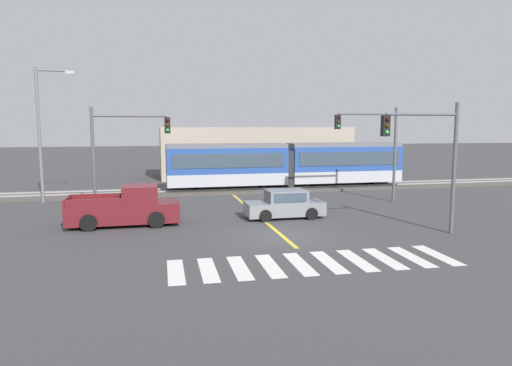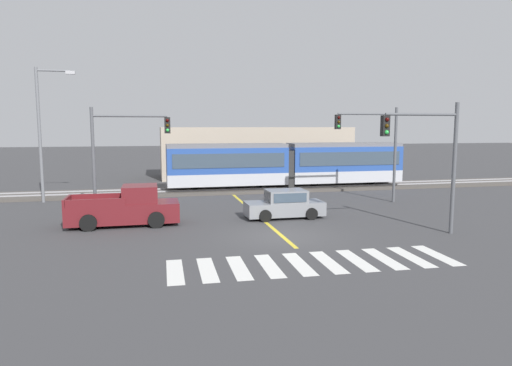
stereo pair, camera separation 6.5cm
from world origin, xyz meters
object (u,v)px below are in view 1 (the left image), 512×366
(sedan_crossing, at_px, (285,205))
(traffic_light_mid_left, at_px, (121,144))
(light_rail_tram, at_px, (287,163))
(pickup_truck, at_px, (127,209))
(traffic_light_mid_right, at_px, (375,140))
(traffic_light_near_right, at_px, (430,149))
(street_lamp_west, at_px, (43,126))

(sedan_crossing, relative_size, traffic_light_mid_left, 0.71)
(light_rail_tram, bearing_deg, sedan_crossing, -107.18)
(pickup_truck, distance_m, traffic_light_mid_right, 15.93)
(traffic_light_mid_right, bearing_deg, pickup_truck, -167.08)
(light_rail_tram, xyz_separation_m, pickup_truck, (-11.55, -10.82, -1.21))
(light_rail_tram, height_order, traffic_light_mid_left, traffic_light_mid_left)
(traffic_light_near_right, height_order, traffic_light_mid_right, traffic_light_mid_right)
(light_rail_tram, bearing_deg, traffic_light_mid_right, -63.52)
(sedan_crossing, height_order, traffic_light_near_right, traffic_light_near_right)
(traffic_light_mid_right, xyz_separation_m, street_lamp_west, (-20.66, 4.83, 0.84))
(sedan_crossing, relative_size, traffic_light_mid_right, 0.69)
(sedan_crossing, xyz_separation_m, traffic_light_mid_right, (6.98, 3.43, 3.38))
(traffic_light_mid_left, distance_m, street_lamp_west, 7.55)
(light_rail_tram, relative_size, traffic_light_mid_left, 3.11)
(sedan_crossing, height_order, pickup_truck, pickup_truck)
(light_rail_tram, distance_m, traffic_light_mid_right, 8.44)
(traffic_light_mid_right, bearing_deg, sedan_crossing, -153.82)
(light_rail_tram, relative_size, sedan_crossing, 4.40)
(traffic_light_near_right, bearing_deg, pickup_truck, 159.08)
(light_rail_tram, height_order, traffic_light_mid_right, traffic_light_mid_right)
(sedan_crossing, xyz_separation_m, traffic_light_mid_left, (-8.58, 2.78, 3.25))
(sedan_crossing, xyz_separation_m, pickup_truck, (-8.23, -0.06, 0.14))
(pickup_truck, height_order, traffic_light_mid_left, traffic_light_mid_left)
(light_rail_tram, distance_m, street_lamp_west, 17.42)
(sedan_crossing, relative_size, traffic_light_near_right, 0.70)
(light_rail_tram, relative_size, traffic_light_near_right, 3.09)
(light_rail_tram, height_order, sedan_crossing, light_rail_tram)
(pickup_truck, bearing_deg, street_lamp_west, 123.23)
(traffic_light_mid_right, relative_size, street_lamp_west, 0.71)
(street_lamp_west, bearing_deg, traffic_light_near_right, -35.46)
(traffic_light_near_right, height_order, street_lamp_west, street_lamp_west)
(traffic_light_mid_right, height_order, street_lamp_west, street_lamp_west)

